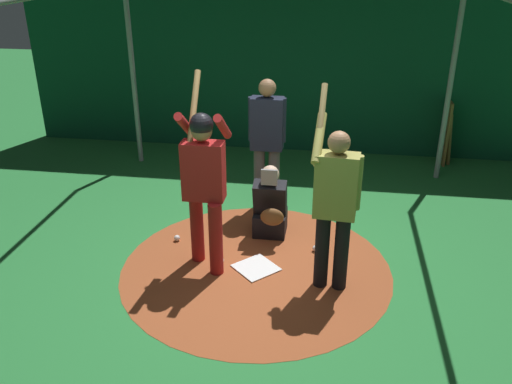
{
  "coord_description": "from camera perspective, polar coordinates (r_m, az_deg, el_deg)",
  "views": [
    {
      "loc": [
        5.02,
        0.75,
        3.3
      ],
      "look_at": [
        0.0,
        0.0,
        0.95
      ],
      "focal_mm": 37.4,
      "sensor_mm": 36.0,
      "label": 1
    }
  ],
  "objects": [
    {
      "name": "baseball_2",
      "position": [
        6.39,
        6.38,
        -6.01
      ],
      "size": [
        0.07,
        0.07,
        0.07
      ],
      "primitive_type": "sphere",
      "color": "white",
      "rests_on": "dirt_circle"
    },
    {
      "name": "batter",
      "position": [
        5.63,
        -5.62,
        1.62
      ],
      "size": [
        0.68,
        0.49,
        2.13
      ],
      "color": "maroon",
      "rests_on": "ground"
    },
    {
      "name": "dirt_circle",
      "position": [
        6.06,
        0.0,
        -8.16
      ],
      "size": [
        3.02,
        3.02,
        0.01
      ],
      "primitive_type": "cylinder",
      "color": "#9E4C28",
      "rests_on": "ground"
    },
    {
      "name": "ground_plane",
      "position": [
        6.06,
        0.0,
        -8.18
      ],
      "size": [
        25.22,
        25.22,
        0.0
      ],
      "primitive_type": "plane",
      "color": "#287A38"
    },
    {
      "name": "bat_rack",
      "position": [
        9.4,
        19.63,
        6.0
      ],
      "size": [
        0.58,
        0.19,
        1.05
      ],
      "color": "olive",
      "rests_on": "ground"
    },
    {
      "name": "home_plate",
      "position": [
        6.05,
        0.0,
        -8.09
      ],
      "size": [
        0.59,
        0.59,
        0.01
      ],
      "primitive_type": "cube",
      "rotation": [
        0.0,
        0.0,
        0.79
      ],
      "color": "white",
      "rests_on": "dirt_circle"
    },
    {
      "name": "umpire",
      "position": [
        7.0,
        1.17,
        5.76
      ],
      "size": [
        0.22,
        0.49,
        1.79
      ],
      "color": "#4C4C51",
      "rests_on": "ground"
    },
    {
      "name": "baseball_0",
      "position": [
        6.13,
        -3.8,
        -7.3
      ],
      "size": [
        0.07,
        0.07,
        0.07
      ],
      "primitive_type": "sphere",
      "color": "white",
      "rests_on": "dirt_circle"
    },
    {
      "name": "cage_frame",
      "position": [
        5.23,
        0.0,
        10.94
      ],
      "size": [
        6.07,
        4.9,
        2.86
      ],
      "color": "gray",
      "rests_on": "ground"
    },
    {
      "name": "catcher",
      "position": [
        6.56,
        1.54,
        -1.76
      ],
      "size": [
        0.58,
        0.4,
        0.93
      ],
      "color": "black",
      "rests_on": "ground"
    },
    {
      "name": "back_wall",
      "position": [
        9.19,
        3.82,
        14.92
      ],
      "size": [
        0.22,
        9.22,
        3.43
      ],
      "color": "#0F472D",
      "rests_on": "ground"
    },
    {
      "name": "baseball_1",
      "position": [
        6.63,
        -8.45,
        -4.89
      ],
      "size": [
        0.07,
        0.07,
        0.07
      ],
      "primitive_type": "sphere",
      "color": "white",
      "rests_on": "dirt_circle"
    },
    {
      "name": "visitor",
      "position": [
        5.34,
        8.41,
        -0.9
      ],
      "size": [
        0.56,
        0.5,
        2.09
      ],
      "rotation": [
        0.0,
        0.0,
        -0.08
      ],
      "color": "black",
      "rests_on": "ground"
    }
  ]
}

